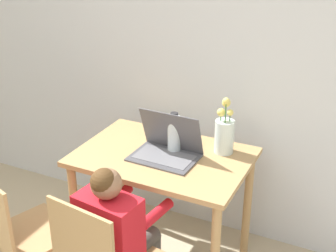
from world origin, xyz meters
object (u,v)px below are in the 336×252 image
object	(u,v)px
chair_spare	(20,236)
flower_vase	(224,133)
person_seated	(117,228)
laptop	(167,146)
water_bottle	(174,134)

from	to	relation	value
chair_spare	flower_vase	distance (m)	1.25
person_seated	laptop	bearing A→B (deg)	-85.84
chair_spare	laptop	bearing A→B (deg)	-112.92
flower_vase	laptop	bearing A→B (deg)	-145.78
laptop	chair_spare	bearing A→B (deg)	-130.48
chair_spare	water_bottle	distance (m)	1.00
chair_spare	person_seated	bearing A→B (deg)	-148.30
flower_vase	water_bottle	world-z (taller)	flower_vase
laptop	water_bottle	world-z (taller)	laptop
person_seated	flower_vase	bearing A→B (deg)	-106.00
person_seated	flower_vase	xyz separation A→B (m)	(0.30, 0.70, 0.29)
chair_spare	flower_vase	world-z (taller)	flower_vase
flower_vase	person_seated	bearing A→B (deg)	-113.41
person_seated	laptop	world-z (taller)	laptop
chair_spare	laptop	distance (m)	0.93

